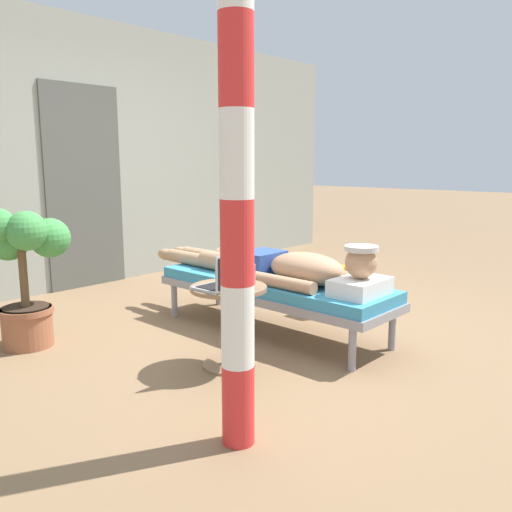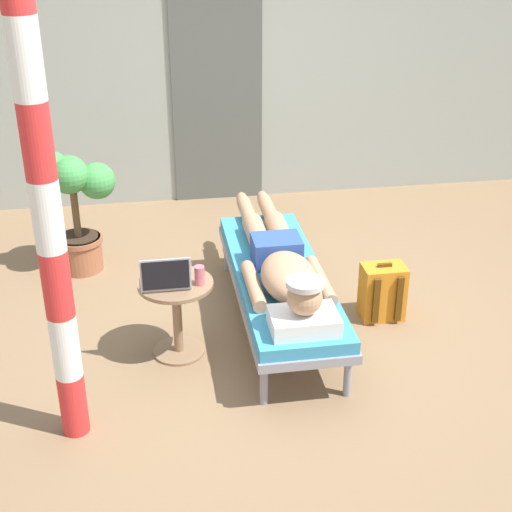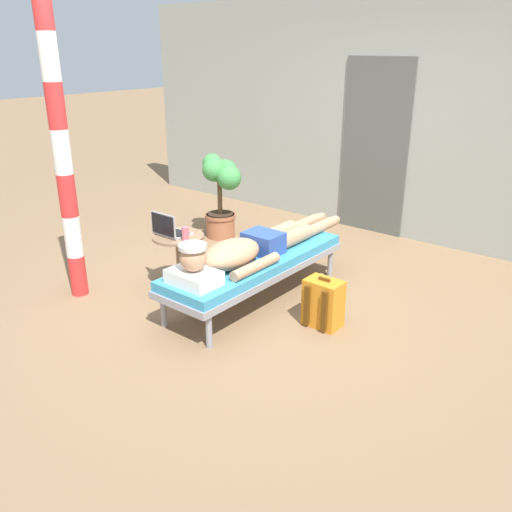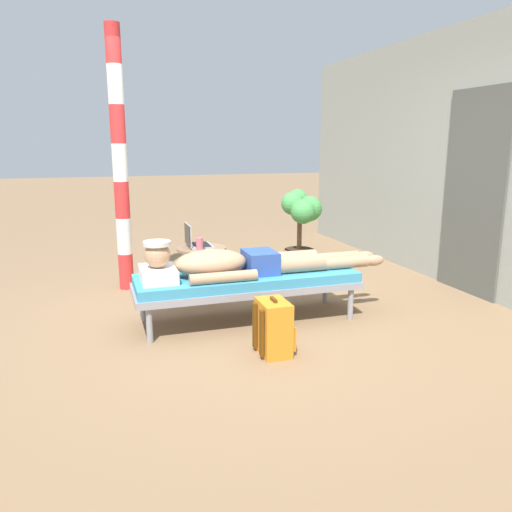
{
  "view_description": "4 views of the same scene",
  "coord_description": "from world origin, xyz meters",
  "px_view_note": "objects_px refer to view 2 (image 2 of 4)",
  "views": [
    {
      "loc": [
        -2.93,
        -2.5,
        1.29
      ],
      "look_at": [
        -0.1,
        0.07,
        0.6
      ],
      "focal_mm": 37.18,
      "sensor_mm": 36.0,
      "label": 1
    },
    {
      "loc": [
        -0.82,
        -4.3,
        2.74
      ],
      "look_at": [
        -0.13,
        -0.01,
        0.56
      ],
      "focal_mm": 51.55,
      "sensor_mm": 36.0,
      "label": 2
    },
    {
      "loc": [
        2.82,
        -3.39,
        2.17
      ],
      "look_at": [
        0.12,
        -0.06,
        0.47
      ],
      "focal_mm": 37.69,
      "sensor_mm": 36.0,
      "label": 3
    },
    {
      "loc": [
        4.03,
        -1.18,
        1.52
      ],
      "look_at": [
        0.22,
        0.04,
        0.61
      ],
      "focal_mm": 35.34,
      "sensor_mm": 36.0,
      "label": 4
    }
  ],
  "objects_px": {
    "lounge_chair": "(279,280)",
    "person_reclining": "(282,263)",
    "potted_plant": "(76,201)",
    "porch_post": "(47,216)",
    "laptop": "(166,279)",
    "backpack": "(382,292)",
    "side_table": "(177,305)",
    "drink_glass": "(200,275)"
  },
  "relations": [
    {
      "from": "lounge_chair",
      "to": "person_reclining",
      "type": "xyz_separation_m",
      "value": [
        0.0,
        -0.08,
        0.17
      ]
    },
    {
      "from": "side_table",
      "to": "drink_glass",
      "type": "height_order",
      "value": "drink_glass"
    },
    {
      "from": "person_reclining",
      "to": "potted_plant",
      "type": "relative_size",
      "value": 2.21
    },
    {
      "from": "porch_post",
      "to": "person_reclining",
      "type": "bearing_deg",
      "value": 32.48
    },
    {
      "from": "laptop",
      "to": "backpack",
      "type": "distance_m",
      "value": 1.58
    },
    {
      "from": "laptop",
      "to": "drink_glass",
      "type": "distance_m",
      "value": 0.21
    },
    {
      "from": "laptop",
      "to": "side_table",
      "type": "bearing_deg",
      "value": 40.52
    },
    {
      "from": "potted_plant",
      "to": "porch_post",
      "type": "xyz_separation_m",
      "value": [
        0.05,
        -2.01,
        0.73
      ]
    },
    {
      "from": "person_reclining",
      "to": "side_table",
      "type": "height_order",
      "value": "person_reclining"
    },
    {
      "from": "potted_plant",
      "to": "porch_post",
      "type": "bearing_deg",
      "value": -88.53
    },
    {
      "from": "laptop",
      "to": "lounge_chair",
      "type": "bearing_deg",
      "value": 21.0
    },
    {
      "from": "lounge_chair",
      "to": "potted_plant",
      "type": "bearing_deg",
      "value": 142.19
    },
    {
      "from": "side_table",
      "to": "backpack",
      "type": "bearing_deg",
      "value": 8.7
    },
    {
      "from": "laptop",
      "to": "drink_glass",
      "type": "height_order",
      "value": "laptop"
    },
    {
      "from": "laptop",
      "to": "potted_plant",
      "type": "xyz_separation_m",
      "value": [
        -0.62,
        1.38,
        0.0
      ]
    },
    {
      "from": "laptop",
      "to": "potted_plant",
      "type": "bearing_deg",
      "value": 114.1
    },
    {
      "from": "drink_glass",
      "to": "potted_plant",
      "type": "distance_m",
      "value": 1.6
    },
    {
      "from": "person_reclining",
      "to": "drink_glass",
      "type": "relative_size",
      "value": 17.44
    },
    {
      "from": "lounge_chair",
      "to": "person_reclining",
      "type": "height_order",
      "value": "person_reclining"
    },
    {
      "from": "lounge_chair",
      "to": "backpack",
      "type": "distance_m",
      "value": 0.75
    },
    {
      "from": "side_table",
      "to": "potted_plant",
      "type": "relative_size",
      "value": 0.53
    },
    {
      "from": "person_reclining",
      "to": "porch_post",
      "type": "xyz_separation_m",
      "value": [
        -1.34,
        -0.85,
        0.8
      ]
    },
    {
      "from": "backpack",
      "to": "laptop",
      "type": "bearing_deg",
      "value": -169.75
    },
    {
      "from": "side_table",
      "to": "potted_plant",
      "type": "xyz_separation_m",
      "value": [
        -0.68,
        1.32,
        0.23
      ]
    },
    {
      "from": "person_reclining",
      "to": "backpack",
      "type": "distance_m",
      "value": 0.81
    },
    {
      "from": "side_table",
      "to": "backpack",
      "type": "distance_m",
      "value": 1.48
    },
    {
      "from": "person_reclining",
      "to": "potted_plant",
      "type": "distance_m",
      "value": 1.81
    },
    {
      "from": "drink_glass",
      "to": "lounge_chair",
      "type": "bearing_deg",
      "value": 27.5
    },
    {
      "from": "drink_glass",
      "to": "porch_post",
      "type": "height_order",
      "value": "porch_post"
    },
    {
      "from": "lounge_chair",
      "to": "laptop",
      "type": "xyz_separation_m",
      "value": [
        -0.77,
        -0.3,
        0.24
      ]
    },
    {
      "from": "backpack",
      "to": "side_table",
      "type": "bearing_deg",
      "value": -171.3
    },
    {
      "from": "drink_glass",
      "to": "backpack",
      "type": "xyz_separation_m",
      "value": [
        1.3,
        0.27,
        -0.39
      ]
    },
    {
      "from": "side_table",
      "to": "porch_post",
      "type": "distance_m",
      "value": 1.34
    },
    {
      "from": "porch_post",
      "to": "side_table",
      "type": "bearing_deg",
      "value": 47.83
    },
    {
      "from": "backpack",
      "to": "lounge_chair",
      "type": "bearing_deg",
      "value": 178.12
    },
    {
      "from": "laptop",
      "to": "porch_post",
      "type": "relative_size",
      "value": 0.12
    },
    {
      "from": "side_table",
      "to": "backpack",
      "type": "relative_size",
      "value": 1.23
    },
    {
      "from": "side_table",
      "to": "laptop",
      "type": "xyz_separation_m",
      "value": [
        -0.06,
        -0.05,
        0.23
      ]
    },
    {
      "from": "person_reclining",
      "to": "side_table",
      "type": "relative_size",
      "value": 4.15
    },
    {
      "from": "backpack",
      "to": "porch_post",
      "type": "bearing_deg",
      "value": -156.31
    },
    {
      "from": "lounge_chair",
      "to": "potted_plant",
      "type": "xyz_separation_m",
      "value": [
        -1.39,
        1.08,
        0.24
      ]
    },
    {
      "from": "side_table",
      "to": "lounge_chair",
      "type": "bearing_deg",
      "value": 19.01
    }
  ]
}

